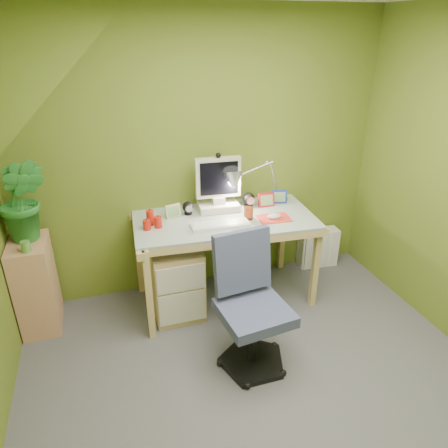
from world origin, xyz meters
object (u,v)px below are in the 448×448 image
object	(u,v)px
desk_lamp	(268,172)
potted_plant	(23,200)
desk	(225,259)
radiator	(318,247)
monitor	(218,179)
side_ledge	(36,285)
task_chair	(254,311)

from	to	relation	value
desk_lamp	potted_plant	size ratio (longest dim) A/B	0.91
desk	potted_plant	bearing A→B (deg)	178.27
desk_lamp	radiator	size ratio (longest dim) A/B	1.50
desk_lamp	radiator	xyz separation A→B (m)	(0.63, 0.09, -0.89)
desk	radiator	size ratio (longest dim) A/B	3.80
monitor	side_ledge	distance (m)	1.68
potted_plant	radiator	bearing A→B (deg)	2.73
desk_lamp	side_ledge	world-z (taller)	desk_lamp
side_ledge	radiator	size ratio (longest dim) A/B	1.94
desk_lamp	task_chair	xyz separation A→B (m)	(-0.50, -1.02, -0.62)
desk	task_chair	size ratio (longest dim) A/B	1.59
potted_plant	side_ledge	bearing A→B (deg)	-125.95
monitor	potted_plant	xyz separation A→B (m)	(-1.49, -0.04, 0.00)
monitor	potted_plant	bearing A→B (deg)	-174.67
potted_plant	radiator	size ratio (longest dim) A/B	1.64
monitor	radiator	world-z (taller)	monitor
desk	desk_lamp	xyz separation A→B (m)	(0.45, 0.18, 0.69)
desk_lamp	side_ledge	bearing A→B (deg)	-170.11
potted_plant	monitor	bearing A→B (deg)	1.38
side_ledge	task_chair	xyz separation A→B (m)	(1.47, -0.93, 0.09)
desk	monitor	world-z (taller)	monitor
side_ledge	task_chair	size ratio (longest dim) A/B	0.81
desk	potted_plant	world-z (taller)	potted_plant
task_chair	radiator	bearing A→B (deg)	37.98
desk_lamp	potted_plant	xyz separation A→B (m)	(-1.94, -0.04, -0.01)
task_chair	potted_plant	bearing A→B (deg)	139.20
monitor	task_chair	size ratio (longest dim) A/B	0.60
desk	task_chair	bearing A→B (deg)	-89.79
desk	task_chair	world-z (taller)	task_chair
desk	side_ledge	bearing A→B (deg)	-179.74
desk	desk_lamp	size ratio (longest dim) A/B	2.53
radiator	desk	bearing A→B (deg)	-162.28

